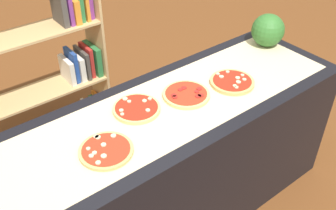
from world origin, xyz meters
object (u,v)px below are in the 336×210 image
Objects in this scene: bookshelf at (57,60)px; watermelon at (268,30)px; pizza_mushroom_0 at (106,150)px; pizza_mushroom_1 at (137,108)px; pizza_pepperoni_2 at (186,94)px; pizza_mushroom_3 at (232,82)px.

watermelon is at bearing -42.29° from bookshelf.
pizza_mushroom_1 reaches higher than pizza_mushroom_0.
pizza_mushroom_1 is at bearing 167.88° from pizza_pepperoni_2.
watermelon reaches higher than pizza_mushroom_0.
pizza_mushroom_3 is at bearing -159.35° from watermelon.
pizza_mushroom_0 is 1.00× the size of pizza_mushroom_3.
pizza_mushroom_1 is 0.96× the size of pizza_pepperoni_2.
pizza_mushroom_3 is at bearing 2.88° from pizza_mushroom_0.
pizza_mushroom_1 is at bearing -176.59° from watermelon.
pizza_pepperoni_2 is 0.86m from watermelon.
pizza_pepperoni_2 is 1.21× the size of watermelon.
bookshelf reaches higher than watermelon.
pizza_pepperoni_2 is (0.30, -0.06, -0.00)m from pizza_mushroom_1.
pizza_mushroom_1 is (0.30, 0.18, 0.00)m from pizza_mushroom_0.
pizza_mushroom_1 is at bearing 31.05° from pizza_mushroom_0.
pizza_mushroom_1 is 0.18× the size of bookshelf.
pizza_mushroom_1 is at bearing -90.56° from bookshelf.
pizza_mushroom_3 is at bearing -13.34° from pizza_pepperoni_2.
pizza_pepperoni_2 is at bearing -75.99° from bookshelf.
pizza_pepperoni_2 is 1.21m from bookshelf.
watermelon is (0.84, 0.13, 0.10)m from pizza_pepperoni_2.
pizza_mushroom_0 is at bearing -177.12° from pizza_mushroom_3.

